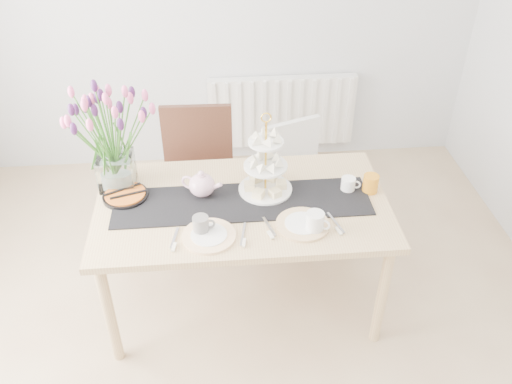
{
  "coord_description": "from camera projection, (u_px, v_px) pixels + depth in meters",
  "views": [
    {
      "loc": [
        -0.06,
        -1.76,
        2.55
      ],
      "look_at": [
        0.14,
        0.54,
        0.85
      ],
      "focal_mm": 38.0,
      "sensor_mm": 36.0,
      "label": 1
    }
  ],
  "objects": [
    {
      "name": "room_shell",
      "position": [
        233.0,
        184.0,
        2.15
      ],
      "size": [
        4.5,
        4.5,
        4.5
      ],
      "color": "tan",
      "rests_on": "ground"
    },
    {
      "name": "radiator",
      "position": [
        282.0,
        111.0,
        4.45
      ],
      "size": [
        1.2,
        0.08,
        0.6
      ],
      "primitive_type": "cube",
      "color": "white",
      "rests_on": "room_shell"
    },
    {
      "name": "dining_table",
      "position": [
        242.0,
        214.0,
        3.0
      ],
      "size": [
        1.6,
        0.9,
        0.75
      ],
      "color": "tan",
      "rests_on": "ground"
    },
    {
      "name": "chair_brown",
      "position": [
        198.0,
        167.0,
        3.6
      ],
      "size": [
        0.48,
        0.48,
        0.94
      ],
      "rotation": [
        0.0,
        0.0,
        -0.03
      ],
      "color": "#351A13",
      "rests_on": "ground"
    },
    {
      "name": "chair_white",
      "position": [
        298.0,
        174.0,
        3.66
      ],
      "size": [
        0.53,
        0.53,
        0.83
      ],
      "rotation": [
        0.0,
        0.0,
        0.36
      ],
      "color": "silver",
      "rests_on": "ground"
    },
    {
      "name": "table_runner",
      "position": [
        242.0,
        202.0,
        2.96
      ],
      "size": [
        1.4,
        0.35,
        0.01
      ],
      "primitive_type": "cube",
      "color": "black",
      "rests_on": "dining_table"
    },
    {
      "name": "tulip_vase",
      "position": [
        108.0,
        125.0,
        2.87
      ],
      "size": [
        0.71,
        0.71,
        0.61
      ],
      "rotation": [
        0.0,
        0.0,
        0.17
      ],
      "color": "silver",
      "rests_on": "dining_table"
    },
    {
      "name": "cake_stand",
      "position": [
        266.0,
        172.0,
        2.97
      ],
      "size": [
        0.3,
        0.3,
        0.44
      ],
      "rotation": [
        0.0,
        0.0,
        -0.39
      ],
      "color": "gold",
      "rests_on": "dining_table"
    },
    {
      "name": "teapot",
      "position": [
        202.0,
        185.0,
        2.97
      ],
      "size": [
        0.29,
        0.27,
        0.15
      ],
      "primitive_type": null,
      "rotation": [
        0.0,
        0.0,
        -0.42
      ],
      "color": "silver",
      "rests_on": "dining_table"
    },
    {
      "name": "cream_jug",
      "position": [
        348.0,
        184.0,
        3.03
      ],
      "size": [
        0.1,
        0.1,
        0.08
      ],
      "primitive_type": "cylinder",
      "rotation": [
        0.0,
        0.0,
        -0.3
      ],
      "color": "white",
      "rests_on": "dining_table"
    },
    {
      "name": "tart_tin",
      "position": [
        125.0,
        195.0,
        2.99
      ],
      "size": [
        0.25,
        0.25,
        0.03
      ],
      "rotation": [
        0.0,
        0.0,
        0.04
      ],
      "color": "black",
      "rests_on": "dining_table"
    },
    {
      "name": "mug_grey",
      "position": [
        201.0,
        225.0,
        2.73
      ],
      "size": [
        0.09,
        0.09,
        0.1
      ],
      "primitive_type": "cylinder",
      "rotation": [
        0.0,
        0.0,
        0.09
      ],
      "color": "slate",
      "rests_on": "dining_table"
    },
    {
      "name": "mug_white",
      "position": [
        315.0,
        222.0,
        2.74
      ],
      "size": [
        0.13,
        0.13,
        0.11
      ],
      "primitive_type": "cylinder",
      "rotation": [
        0.0,
        0.0,
        -0.52
      ],
      "color": "white",
      "rests_on": "dining_table"
    },
    {
      "name": "mug_orange",
      "position": [
        371.0,
        184.0,
        3.01
      ],
      "size": [
        0.12,
        0.12,
        0.1
      ],
      "primitive_type": "cylinder",
      "rotation": [
        0.0,
        0.0,
        0.68
      ],
      "color": "orange",
      "rests_on": "dining_table"
    },
    {
      "name": "plate_left",
      "position": [
        209.0,
        236.0,
        2.72
      ],
      "size": [
        0.32,
        0.32,
        0.01
      ],
      "primitive_type": "cylinder",
      "rotation": [
        0.0,
        0.0,
        -0.18
      ],
      "color": "white",
      "rests_on": "dining_table"
    },
    {
      "name": "plate_right",
      "position": [
        303.0,
        224.0,
        2.8
      ],
      "size": [
        0.35,
        0.35,
        0.01
      ],
      "primitive_type": "cylinder",
      "rotation": [
        0.0,
        0.0,
        0.29
      ],
      "color": "silver",
      "rests_on": "dining_table"
    }
  ]
}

